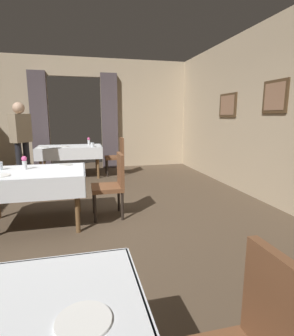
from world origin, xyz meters
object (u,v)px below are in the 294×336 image
Objects in this scene: dining_table_far at (70,150)px; flower_vase_mid at (24,162)px; chair_far_right at (117,154)px; plate_mid_d at (65,165)px; flower_vase_far at (89,141)px; glass_far_d at (92,145)px; plate_mid_c at (1,176)px; plate_far_c at (44,147)px; person_waiter_by_doorway at (21,138)px; dining_table_mid at (32,178)px; glass_mid_b at (0,166)px; chair_mid_right at (113,182)px; plate_far_b at (65,147)px; plate_near_b at (84,321)px.

dining_table_far is 8.29× the size of flower_vase_mid.
plate_mid_d is (-1.09, -2.58, 0.24)m from chair_far_right.
flower_vase_far is 1.83× the size of glass_far_d.
plate_mid_c is 1.02× the size of plate_far_c.
person_waiter_by_doorway is (-1.32, -1.08, 0.17)m from flower_vase_far.
flower_vase_mid reaches higher than chair_far_right.
flower_vase_mid reaches higher than plate_far_c.
dining_table_mid is at bearing -97.10° from dining_table_far.
plate_far_c is at bearing 85.14° from glass_mid_b.
plate_far_b is at bearing 106.49° from chair_mid_right.
chair_mid_right and chair_far_right have the same top height.
dining_table_far is 7.68× the size of plate_mid_d.
person_waiter_by_doorway reaches higher than glass_mid_b.
dining_table_mid is 3.18m from flower_vase_far.
glass_far_d is (1.19, 2.88, 0.05)m from plate_mid_c.
chair_mid_right reaches higher than plate_far_b.
plate_mid_c is 3.11m from plate_far_b.
flower_vase_mid is 2.66m from plate_far_c.
chair_mid_right is 2.96m from plate_near_b.
flower_vase_far reaches higher than dining_table_far.
chair_mid_right is 1.52m from glass_mid_b.
glass_far_d reaches higher than plate_mid_c.
chair_mid_right is 5.12× the size of flower_vase_mid.
flower_vase_mid is (-1.61, -2.78, 0.33)m from chair_far_right.
plate_near_b is at bearing -91.77° from flower_vase_far.
flower_vase_mid is at bearing 177.52° from chair_mid_right.
flower_vase_far is at bearing 66.77° from glass_mid_b.
dining_table_far is at bearing 78.02° from plate_mid_c.
chair_far_right is 0.73m from glass_far_d.
glass_mid_b is 1.83m from person_waiter_by_doorway.
plate_mid_c is at bearing -74.51° from glass_mid_b.
plate_near_b is at bearing -92.62° from glass_far_d.
person_waiter_by_doorway reaches higher than glass_far_d.
glass_mid_b is at bearing -125.10° from chair_far_right.
plate_far_c is 0.89m from person_waiter_by_doorway.
glass_mid_b is at bearing -104.46° from plate_far_b.
dining_table_mid is at bearing -140.73° from plate_mid_d.
flower_vase_mid is at bearing -107.48° from flower_vase_far.
flower_vase_mid is 0.11× the size of person_waiter_by_doorway.
plate_far_c is 1.10m from glass_far_d.
plate_near_b is 3.19m from glass_mid_b.
flower_vase_mid is at bearing -78.03° from person_waiter_by_doorway.
chair_mid_right is at bearing -3.59° from glass_mid_b.
chair_mid_right is at bearing -50.72° from person_waiter_by_doorway.
plate_mid_c is at bearing -141.58° from dining_table_mid.
person_waiter_by_doorway is at bearing 118.62° from plate_mid_d.
plate_mid_c is 0.13× the size of person_waiter_by_doorway.
dining_table_mid is 1.46× the size of chair_far_right.
plate_mid_c is (-0.31, -0.24, 0.10)m from dining_table_mid.
plate_far_c is 0.12× the size of person_waiter_by_doorway.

